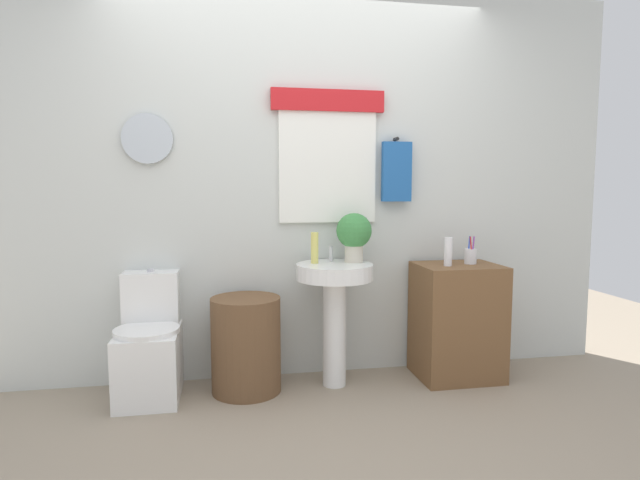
{
  "coord_description": "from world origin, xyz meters",
  "views": [
    {
      "loc": [
        -0.49,
        -2.32,
        1.27
      ],
      "look_at": [
        0.08,
        0.8,
        0.95
      ],
      "focal_mm": 29.05,
      "sensor_mm": 36.0,
      "label": 1
    }
  ],
  "objects": [
    {
      "name": "toilet",
      "position": [
        -0.96,
        0.88,
        0.29
      ],
      "size": [
        0.38,
        0.51,
        0.77
      ],
      "color": "white",
      "rests_on": "ground_plane"
    },
    {
      "name": "toothbrush_cup",
      "position": [
        1.12,
        0.87,
        0.82
      ],
      "size": [
        0.08,
        0.08,
        0.19
      ],
      "color": "silver",
      "rests_on": "wooden_cabinet"
    },
    {
      "name": "soap_bottle",
      "position": [
        0.06,
        0.9,
        0.89
      ],
      "size": [
        0.05,
        0.05,
        0.2
      ],
      "primitive_type": "cylinder",
      "color": "#DBD166",
      "rests_on": "pedestal_sink"
    },
    {
      "name": "lotion_bottle",
      "position": [
        0.93,
        0.81,
        0.86
      ],
      "size": [
        0.05,
        0.05,
        0.19
      ],
      "primitive_type": "cylinder",
      "color": "white",
      "rests_on": "wooden_cabinet"
    },
    {
      "name": "laundry_hamper",
      "position": [
        -0.38,
        0.85,
        0.3
      ],
      "size": [
        0.43,
        0.43,
        0.6
      ],
      "primitive_type": "cylinder",
      "color": "brown",
      "rests_on": "ground_plane"
    },
    {
      "name": "ground_plane",
      "position": [
        0.0,
        0.0,
        0.0
      ],
      "size": [
        8.0,
        8.0,
        0.0
      ],
      "primitive_type": "plane",
      "color": "gray"
    },
    {
      "name": "pedestal_sink",
      "position": [
        0.18,
        0.85,
        0.59
      ],
      "size": [
        0.49,
        0.49,
        0.79
      ],
      "color": "white",
      "rests_on": "ground_plane"
    },
    {
      "name": "back_wall",
      "position": [
        0.0,
        1.15,
        1.3
      ],
      "size": [
        4.4,
        0.18,
        2.6
      ],
      "color": "silver",
      "rests_on": "ground_plane"
    },
    {
      "name": "faucet",
      "position": [
        0.18,
        0.97,
        0.84
      ],
      "size": [
        0.03,
        0.03,
        0.1
      ],
      "primitive_type": "cylinder",
      "color": "silver",
      "rests_on": "pedestal_sink"
    },
    {
      "name": "potted_plant",
      "position": [
        0.32,
        0.91,
        0.98
      ],
      "size": [
        0.23,
        0.23,
        0.32
      ],
      "color": "beige",
      "rests_on": "pedestal_sink"
    },
    {
      "name": "wooden_cabinet",
      "position": [
        1.02,
        0.85,
        0.38
      ],
      "size": [
        0.53,
        0.44,
        0.76
      ],
      "primitive_type": "cube",
      "color": "brown",
      "rests_on": "ground_plane"
    }
  ]
}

